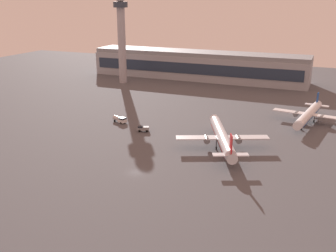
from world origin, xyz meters
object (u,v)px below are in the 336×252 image
Objects in this scene: control_tower at (121,32)px; airplane_taxiway_distant at (309,114)px; fuel_truck at (120,119)px; airplane_far_stand at (222,137)px; baggage_tractor at (143,128)px.

airplane_taxiway_distant is (104.86, -39.82, -25.02)m from control_tower.
control_tower is at bearing -131.91° from fuel_truck.
airplane_taxiway_distant reaches higher than fuel_truck.
fuel_truck is (-68.32, -28.46, -2.14)m from airplane_taxiway_distant.
fuel_truck is at bearing 142.44° from airplane_far_stand.
baggage_tractor is at bearing 84.64° from fuel_truck.
fuel_truck is (-13.22, 6.25, 0.19)m from baggage_tractor.
airplane_far_stand is 5.54× the size of fuel_truck.
airplane_far_stand is 45.57m from fuel_truck.
fuel_truck is (36.54, -68.28, -27.16)m from control_tower.
airplane_taxiway_distant is 5.43× the size of fuel_truck.
baggage_tractor is (-55.10, -34.71, -2.32)m from airplane_taxiway_distant.
control_tower is 7.56× the size of fuel_truck.
control_tower is at bearing 12.50° from baggage_tractor.
airplane_taxiway_distant is 74.04m from fuel_truck.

